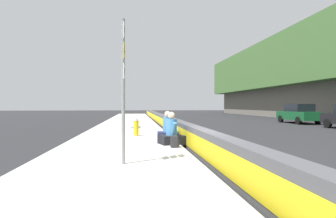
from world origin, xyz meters
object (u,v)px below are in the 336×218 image
Objects in this scene: route_sign_post at (123,80)px; parked_car_fourth at (299,114)px; seated_person_foreground at (171,134)px; backpack at (174,142)px; seated_person_middle at (168,131)px; fire_hydrant at (136,126)px.

route_sign_post is 21.85m from parked_car_fourth.
seated_person_foreground is 3.02× the size of backpack.
seated_person_middle is 2.28m from backpack.
seated_person_foreground is at bearing 179.33° from seated_person_middle.
backpack is (-3.95, -1.30, -0.25)m from fire_hydrant.
seated_person_middle is 17.23m from parked_car_fourth.
fire_hydrant is at bearing 38.42° from seated_person_middle.
seated_person_foreground is at bearing -156.83° from fire_hydrant.
seated_person_foreground is 1.39m from seated_person_middle.
seated_person_foreground is at bearing 134.54° from parked_car_fourth.
route_sign_post is 4.17m from seated_person_foreground.
seated_person_middle reaches higher than backpack.
route_sign_post is 2.98× the size of seated_person_foreground.
fire_hydrant is 2.20× the size of backpack.
seated_person_middle is at bearing -141.58° from fire_hydrant.
fire_hydrant is 4.16m from backpack.
backpack is at bearing 136.42° from parked_car_fourth.
backpack is at bearing -32.72° from route_sign_post.
route_sign_post is 2.97× the size of seated_person_middle.
route_sign_post is 3.57m from backpack.
parked_car_fourth reaches higher than seated_person_middle.
backpack is (2.54, -1.63, -1.90)m from route_sign_post.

